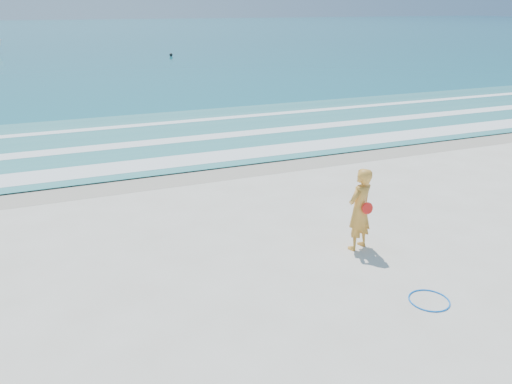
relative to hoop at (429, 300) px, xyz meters
name	(u,v)px	position (x,y,z in m)	size (l,w,h in m)	color
ground	(318,321)	(-2.26, 0.23, -0.01)	(400.00, 400.00, 0.00)	silver
wet_sand	(188,173)	(-2.26, 9.23, -0.01)	(400.00, 2.40, 0.00)	#B2A893
ocean	(64,33)	(-2.26, 105.23, 0.01)	(400.00, 190.00, 0.04)	#19727F
shallow	(157,137)	(-2.26, 14.23, 0.03)	(400.00, 10.00, 0.01)	#59B7AD
foam_near	(178,161)	(-2.26, 10.53, 0.04)	(400.00, 1.40, 0.01)	white
foam_mid	(161,142)	(-2.26, 13.43, 0.04)	(400.00, 0.90, 0.01)	white
foam_far	(146,125)	(-2.26, 16.73, 0.04)	(400.00, 0.60, 0.01)	white
hoop	(429,300)	(0.00, 0.00, 0.00)	(0.77, 0.77, 0.03)	blue
buoy	(171,55)	(6.31, 48.43, 0.20)	(0.36, 0.36, 0.36)	black
woman	(360,209)	(-0.05, 2.42, 0.95)	(0.82, 0.69, 1.93)	gold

